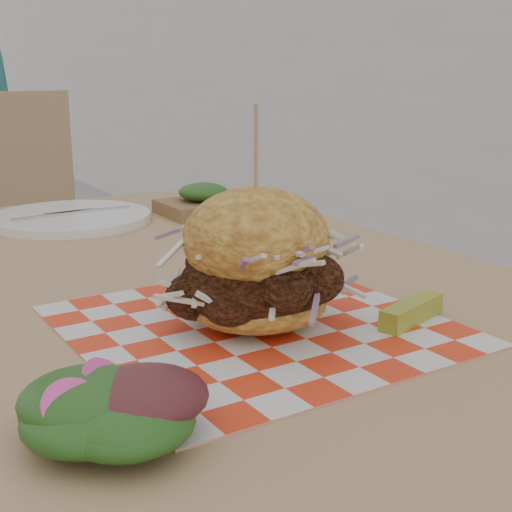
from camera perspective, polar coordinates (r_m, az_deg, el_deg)
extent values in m
cube|color=tan|center=(0.91, -6.63, -2.99)|extent=(0.80, 1.20, 0.04)
cylinder|color=#333338|center=(1.64, -3.75, -8.59)|extent=(0.05, 0.05, 0.71)
cube|color=tan|center=(1.73, -18.15, -4.70)|extent=(0.49, 0.49, 0.04)
cylinder|color=#333338|center=(1.75, -9.49, -12.25)|extent=(0.03, 0.03, 0.43)
cylinder|color=#333338|center=(2.03, -15.14, -8.55)|extent=(0.03, 0.03, 0.43)
cube|color=red|center=(0.74, 0.00, -5.57)|extent=(0.36, 0.36, 0.00)
ellipsoid|color=gold|center=(0.73, 0.00, -3.62)|extent=(0.14, 0.14, 0.05)
ellipsoid|color=brown|center=(0.72, 0.00, -2.13)|extent=(0.16, 0.15, 0.08)
ellipsoid|color=gold|center=(0.71, 0.00, 1.39)|extent=(0.15, 0.15, 0.10)
cylinder|color=tan|center=(0.70, 0.00, 7.51)|extent=(0.00, 0.00, 0.11)
cube|color=olive|center=(0.76, 12.35, -4.37)|extent=(0.10, 0.05, 0.02)
ellipsoid|color=#3F1419|center=(0.54, -9.50, -12.36)|extent=(0.08, 0.08, 0.03)
ellipsoid|color=#144816|center=(0.55, -11.44, -11.67)|extent=(0.08, 0.08, 0.03)
ellipsoid|color=#144816|center=(0.55, -13.99, -11.94)|extent=(0.08, 0.08, 0.03)
ellipsoid|color=#3F1419|center=(0.53, -15.44, -12.99)|extent=(0.08, 0.08, 0.03)
ellipsoid|color=#144816|center=(0.51, -14.61, -14.14)|extent=(0.08, 0.08, 0.03)
ellipsoid|color=#144816|center=(0.50, -11.94, -14.44)|extent=(0.08, 0.08, 0.03)
ellipsoid|color=#3F1419|center=(0.52, -9.63, -13.60)|extent=(0.08, 0.08, 0.03)
cylinder|color=#EF42A6|center=(0.54, -11.72, -9.88)|extent=(0.05, 0.05, 0.04)
cylinder|color=white|center=(1.26, -14.56, 2.97)|extent=(0.27, 0.27, 0.01)
cube|color=silver|center=(1.25, -15.89, 3.20)|extent=(0.15, 0.03, 0.00)
cube|color=silver|center=(1.27, -13.30, 3.53)|extent=(0.15, 0.03, 0.00)
cube|color=brown|center=(1.30, -4.22, 3.93)|extent=(0.15, 0.12, 0.02)
ellipsoid|color=#144816|center=(1.29, -4.25, 5.14)|extent=(0.09, 0.09, 0.03)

